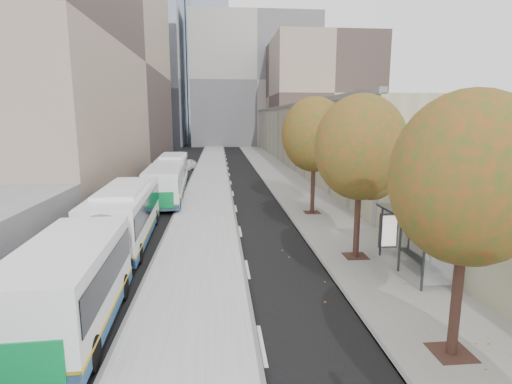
{
  "coord_description": "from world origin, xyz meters",
  "views": [
    {
      "loc": [
        -2.82,
        -4.65,
        6.59
      ],
      "look_at": [
        -0.79,
        17.18,
        2.5
      ],
      "focal_mm": 28.0,
      "sensor_mm": 36.0,
      "label": 1
    }
  ],
  "objects": [
    {
      "name": "bus_shelter",
      "position": [
        5.69,
        10.96,
        2.19
      ],
      "size": [
        1.9,
        4.4,
        2.53
      ],
      "color": "#383A3F",
      "rests_on": "sidewalk"
    },
    {
      "name": "building_far_block",
      "position": [
        6.0,
        96.0,
        15.0
      ],
      "size": [
        30.0,
        18.0,
        30.0
      ],
      "primitive_type": "cube",
      "color": "#ACA6A0",
      "rests_on": "ground"
    },
    {
      "name": "sidewalk",
      "position": [
        4.12,
        35.0,
        0.04
      ],
      "size": [
        4.75,
        150.0,
        0.08
      ],
      "primitive_type": "cube",
      "color": "gray",
      "rests_on": "ground"
    },
    {
      "name": "tree_c",
      "position": [
        3.6,
        13.0,
        5.25
      ],
      "size": [
        4.2,
        4.2,
        7.28
      ],
      "color": "black",
      "rests_on": "sidewalk"
    },
    {
      "name": "building_midrise",
      "position": [
        -22.5,
        41.0,
        12.5
      ],
      "size": [
        24.0,
        46.0,
        25.0
      ],
      "primitive_type": "cube",
      "color": "tan",
      "rests_on": "ground"
    },
    {
      "name": "bus_near",
      "position": [
        -7.67,
        12.54,
        1.57
      ],
      "size": [
        3.21,
        17.28,
        2.87
      ],
      "rotation": [
        0.0,
        0.0,
        0.04
      ],
      "color": "white",
      "rests_on": "ground"
    },
    {
      "name": "tree_d",
      "position": [
        3.6,
        22.0,
        5.47
      ],
      "size": [
        4.4,
        4.4,
        7.6
      ],
      "color": "black",
      "rests_on": "sidewalk"
    },
    {
      "name": "building_tan",
      "position": [
        15.5,
        64.0,
        4.0
      ],
      "size": [
        18.0,
        92.0,
        8.0
      ],
      "primitive_type": "cube",
      "color": "tan",
      "rests_on": "ground"
    },
    {
      "name": "bus_platform",
      "position": [
        -3.88,
        35.0,
        0.07
      ],
      "size": [
        4.25,
        150.0,
        0.15
      ],
      "primitive_type": "cube",
      "color": "#ABABAB",
      "rests_on": "ground"
    },
    {
      "name": "tree_b",
      "position": [
        3.6,
        5.0,
        5.04
      ],
      "size": [
        4.0,
        4.0,
        6.97
      ],
      "color": "black",
      "rests_on": "sidewalk"
    },
    {
      "name": "distant_car",
      "position": [
        -6.92,
        46.95,
        0.68
      ],
      "size": [
        2.43,
        4.23,
        1.35
      ],
      "primitive_type": "imported",
      "rotation": [
        0.0,
        0.0,
        -0.22
      ],
      "color": "white",
      "rests_on": "ground"
    },
    {
      "name": "bus_far",
      "position": [
        -7.18,
        30.8,
        1.58
      ],
      "size": [
        3.24,
        17.42,
        2.89
      ],
      "rotation": [
        0.0,
        0.0,
        0.04
      ],
      "color": "white",
      "rests_on": "ground"
    }
  ]
}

